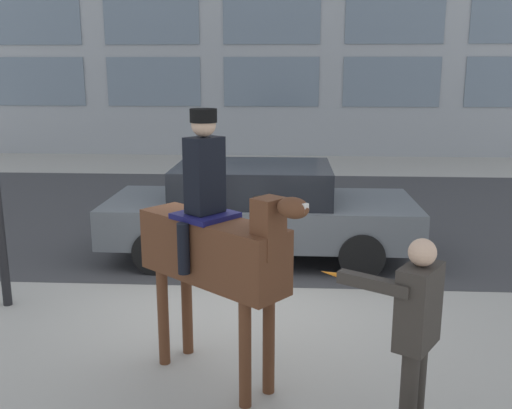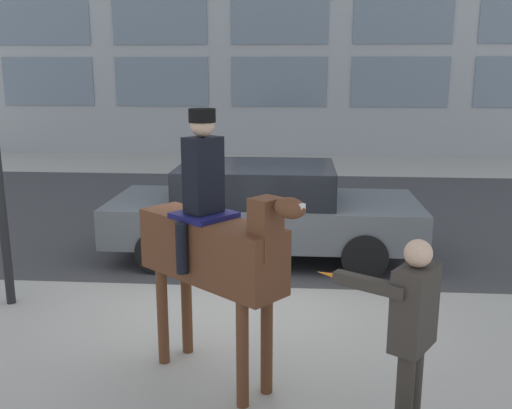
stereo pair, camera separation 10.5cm
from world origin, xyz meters
The scene contains 5 objects.
ground_plane centered at (0.00, 0.00, 0.00)m, with size 80.00×80.00×0.00m, color #9E9B93.
road_surface centered at (0.00, 4.75, 0.00)m, with size 22.79×8.50×0.01m.
mounted_horse_lead centered at (-0.04, -1.87, 1.34)m, with size 1.64×1.42×2.55m.
pedestrian_bystander centered at (1.55, -2.91, 1.02)m, with size 0.91×0.48×1.73m.
street_car_near_lane centered at (0.16, 1.84, 0.76)m, with size 4.75×2.00×1.46m.
Camera 2 is at (0.73, -6.78, 2.88)m, focal length 40.00 mm.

